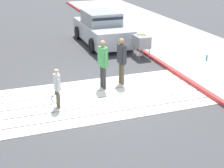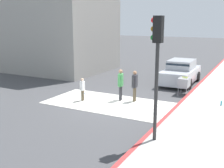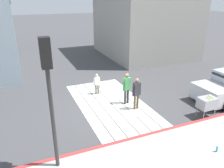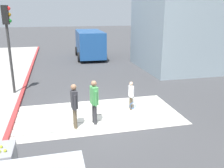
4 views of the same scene
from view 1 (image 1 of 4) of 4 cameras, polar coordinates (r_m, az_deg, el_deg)
The scene contains 9 objects.
ground_plane at distance 10.59m, azimuth -1.72°, elevation -2.31°, with size 120.00×120.00×0.00m, color #424244.
crosswalk_stripes at distance 10.58m, azimuth -1.72°, elevation -2.28°, with size 6.40×3.25×0.01m.
curb_painted at distance 11.87m, azimuth 13.38°, elevation 0.18°, with size 0.16×40.00×0.13m, color #BC3333.
car_parked_near_curb at distance 16.58m, azimuth -1.73°, elevation 9.35°, with size 2.00×4.31×1.57m.
tennis_ball_cart at distance 14.43m, azimuth 5.05°, elevation 7.20°, with size 0.56×0.80×1.02m.
water_bottle at distance 14.27m, azimuth 15.80°, elevation 4.34°, with size 0.07×0.07×0.22m, color #33A5BF.
pedestrian_adult_lead at distance 10.98m, azimuth -1.56°, elevation 3.95°, with size 0.27×0.48×1.64m.
pedestrian_adult_trailing at distance 11.36m, azimuth 1.65°, elevation 4.47°, with size 0.23×0.47×1.61m.
pedestrian_child_with_racket at distance 9.79m, azimuth -9.31°, elevation -0.39°, with size 0.28×0.38×1.21m.
Camera 1 is at (2.90, 9.21, 4.34)m, focal length 53.78 mm.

